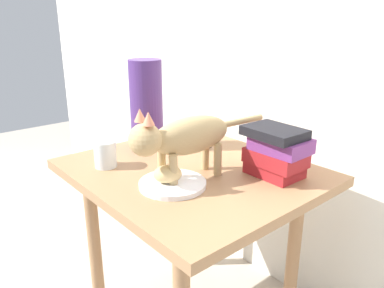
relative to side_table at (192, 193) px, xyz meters
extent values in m
cube|color=silver|center=(0.00, 0.44, 0.58)|extent=(4.00, 0.04, 2.20)
cube|color=#9E724C|center=(0.00, 0.00, 0.07)|extent=(0.74, 0.65, 0.03)
cylinder|color=#9E724C|center=(-0.24, -0.24, -0.23)|extent=(0.04, 0.04, 0.58)
cylinder|color=#9E724C|center=(-0.24, 0.24, -0.23)|extent=(0.04, 0.04, 0.58)
cylinder|color=#9E724C|center=(0.24, 0.24, -0.23)|extent=(0.04, 0.04, 0.58)
cylinder|color=white|center=(0.07, -0.13, 0.09)|extent=(0.19, 0.19, 0.01)
ellipsoid|color=#E0BC7A|center=(0.06, -0.14, 0.13)|extent=(0.09, 0.10, 0.05)
cylinder|color=tan|center=(0.08, -0.14, 0.14)|extent=(0.02, 0.02, 0.10)
cylinder|color=tan|center=(0.02, -0.13, 0.14)|extent=(0.02, 0.02, 0.10)
cylinder|color=tan|center=(0.09, 0.02, 0.14)|extent=(0.02, 0.02, 0.10)
cylinder|color=tan|center=(0.03, 0.03, 0.14)|extent=(0.02, 0.02, 0.10)
ellipsoid|color=tan|center=(0.06, -0.05, 0.22)|extent=(0.11, 0.27, 0.11)
sphere|color=tan|center=(0.05, -0.20, 0.23)|extent=(0.09, 0.09, 0.09)
cone|color=#DD8460|center=(0.07, -0.20, 0.30)|extent=(0.03, 0.03, 0.03)
cone|color=#DD8460|center=(0.02, -0.20, 0.30)|extent=(0.03, 0.03, 0.03)
cylinder|color=tan|center=(0.07, 0.15, 0.23)|extent=(0.03, 0.16, 0.02)
cube|color=maroon|center=(0.20, 0.15, 0.10)|extent=(0.16, 0.12, 0.04)
cube|color=maroon|center=(0.21, 0.15, 0.15)|extent=(0.17, 0.12, 0.04)
cube|color=#72337A|center=(0.22, 0.15, 0.19)|extent=(0.16, 0.12, 0.04)
cube|color=black|center=(0.20, 0.14, 0.22)|extent=(0.17, 0.13, 0.03)
cylinder|color=#4C2D72|center=(-0.26, 0.01, 0.25)|extent=(0.12, 0.12, 0.32)
cylinder|color=silver|center=(-0.19, -0.20, 0.13)|extent=(0.07, 0.07, 0.08)
cylinder|color=silver|center=(-0.19, -0.20, 0.11)|extent=(0.06, 0.06, 0.04)
cube|color=black|center=(-0.17, 0.15, 0.10)|extent=(0.16, 0.07, 0.02)
camera|label=1|loc=(0.84, -0.72, 0.54)|focal=35.12mm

